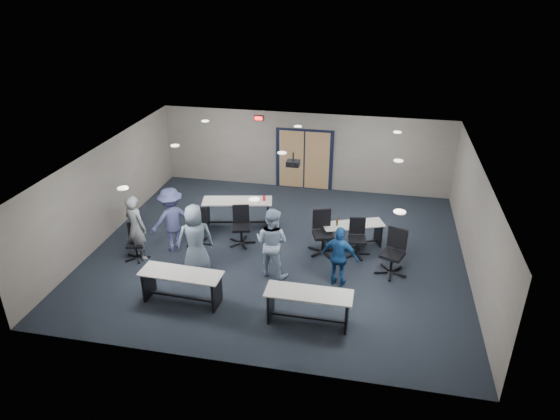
% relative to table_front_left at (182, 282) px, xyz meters
% --- Properties ---
extents(floor, '(10.00, 10.00, 0.00)m').
position_rel_table_front_left_xyz_m(floor, '(1.71, 2.75, -0.53)').
color(floor, black).
rests_on(floor, ground).
extents(back_wall, '(10.00, 0.04, 2.70)m').
position_rel_table_front_left_xyz_m(back_wall, '(1.71, 7.25, 0.82)').
color(back_wall, slate).
rests_on(back_wall, floor).
extents(front_wall, '(10.00, 0.04, 2.70)m').
position_rel_table_front_left_xyz_m(front_wall, '(1.71, -1.75, 0.82)').
color(front_wall, slate).
rests_on(front_wall, floor).
extents(left_wall, '(0.04, 9.00, 2.70)m').
position_rel_table_front_left_xyz_m(left_wall, '(-3.29, 2.75, 0.82)').
color(left_wall, slate).
rests_on(left_wall, floor).
extents(right_wall, '(0.04, 9.00, 2.70)m').
position_rel_table_front_left_xyz_m(right_wall, '(6.71, 2.75, 0.82)').
color(right_wall, slate).
rests_on(right_wall, floor).
extents(ceiling, '(10.00, 9.00, 0.04)m').
position_rel_table_front_left_xyz_m(ceiling, '(1.71, 2.75, 2.17)').
color(ceiling, white).
rests_on(ceiling, back_wall).
extents(double_door, '(2.00, 0.07, 2.20)m').
position_rel_table_front_left_xyz_m(double_door, '(1.71, 7.21, 0.52)').
color(double_door, black).
rests_on(double_door, back_wall).
extents(exit_sign, '(0.32, 0.07, 0.18)m').
position_rel_table_front_left_xyz_m(exit_sign, '(0.11, 7.20, 1.92)').
color(exit_sign, black).
rests_on(exit_sign, back_wall).
extents(ceiling_projector, '(0.35, 0.32, 0.37)m').
position_rel_table_front_left_xyz_m(ceiling_projector, '(2.01, 3.25, 1.87)').
color(ceiling_projector, black).
rests_on(ceiling_projector, ceiling).
extents(ceiling_can_lights, '(6.24, 5.74, 0.02)m').
position_rel_table_front_left_xyz_m(ceiling_can_lights, '(1.71, 3.00, 2.14)').
color(ceiling_can_lights, silver).
rests_on(ceiling_can_lights, ceiling).
extents(table_front_left, '(1.94, 0.71, 0.78)m').
position_rel_table_front_left_xyz_m(table_front_left, '(0.00, 0.00, 0.00)').
color(table_front_left, beige).
rests_on(table_front_left, floor).
extents(table_front_right, '(1.90, 0.64, 0.77)m').
position_rel_table_front_left_xyz_m(table_front_right, '(2.99, -0.17, -0.01)').
color(table_front_right, beige).
rests_on(table_front_right, floor).
extents(table_back_left, '(2.15, 1.09, 0.97)m').
position_rel_table_front_left_xyz_m(table_back_left, '(0.22, 3.96, 0.04)').
color(table_back_left, beige).
rests_on(table_back_left, floor).
extents(table_back_right, '(1.78, 1.15, 0.94)m').
position_rel_table_front_left_xyz_m(table_back_right, '(3.69, 3.40, -0.06)').
color(table_back_right, beige).
rests_on(table_back_right, floor).
extents(chair_back_a, '(0.70, 0.70, 1.06)m').
position_rel_table_front_left_xyz_m(chair_back_a, '(-0.54, 2.60, -0.00)').
color(chair_back_a, black).
rests_on(chair_back_a, floor).
extents(chair_back_b, '(0.85, 0.85, 1.11)m').
position_rel_table_front_left_xyz_m(chair_back_b, '(0.62, 2.89, 0.02)').
color(chair_back_b, black).
rests_on(chair_back_b, floor).
extents(chair_back_c, '(0.95, 0.95, 1.20)m').
position_rel_table_front_left_xyz_m(chair_back_c, '(2.93, 2.87, 0.07)').
color(chair_back_c, black).
rests_on(chair_back_c, floor).
extents(chair_back_d, '(0.75, 0.75, 1.04)m').
position_rel_table_front_left_xyz_m(chair_back_d, '(3.85, 2.91, -0.01)').
color(chair_back_d, black).
rests_on(chair_back_d, floor).
extents(chair_loose_left, '(0.76, 0.76, 0.98)m').
position_rel_table_front_left_xyz_m(chair_loose_left, '(-1.92, 1.56, -0.04)').
color(chair_loose_left, black).
rests_on(chair_loose_left, floor).
extents(chair_loose_right, '(0.97, 0.97, 1.20)m').
position_rel_table_front_left_xyz_m(chair_loose_right, '(4.77, 2.17, 0.07)').
color(chair_loose_right, black).
rests_on(chair_loose_right, floor).
extents(person_gray, '(0.78, 0.65, 1.83)m').
position_rel_table_front_left_xyz_m(person_gray, '(-1.88, 1.61, 0.38)').
color(person_gray, gray).
rests_on(person_gray, floor).
extents(person_plaid, '(1.06, 0.91, 1.83)m').
position_rel_table_front_left_xyz_m(person_plaid, '(-0.14, 1.35, 0.38)').
color(person_plaid, slate).
rests_on(person_plaid, floor).
extents(person_lightblue, '(1.05, 0.92, 1.83)m').
position_rel_table_front_left_xyz_m(person_lightblue, '(1.80, 1.55, 0.38)').
color(person_lightblue, '#A3BAD8').
rests_on(person_lightblue, floor).
extents(person_navy, '(0.98, 0.58, 1.58)m').
position_rel_table_front_left_xyz_m(person_navy, '(3.49, 1.41, 0.26)').
color(person_navy, navy).
rests_on(person_navy, floor).
extents(person_back, '(1.33, 1.30, 1.83)m').
position_rel_table_front_left_xyz_m(person_back, '(-1.14, 2.23, 0.38)').
color(person_back, '#434878').
rests_on(person_back, floor).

